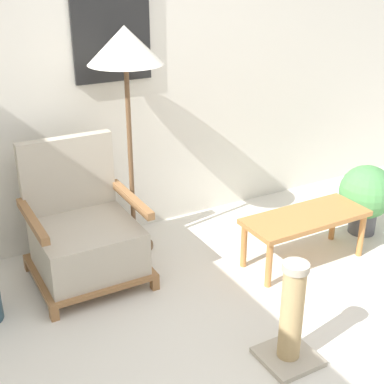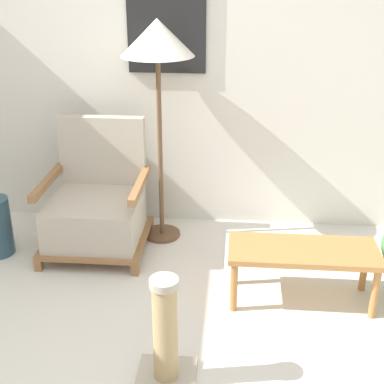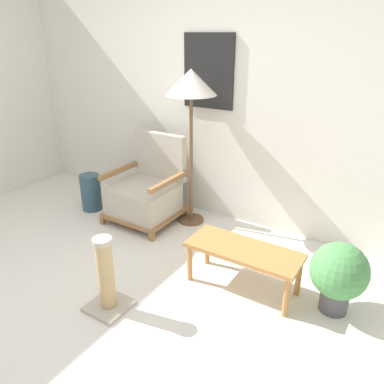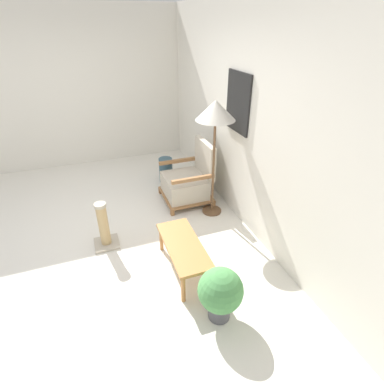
{
  "view_description": "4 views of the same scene",
  "coord_description": "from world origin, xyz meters",
  "px_view_note": "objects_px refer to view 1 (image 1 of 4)",
  "views": [
    {
      "loc": [
        -1.41,
        -1.52,
        1.99
      ],
      "look_at": [
        0.19,
        1.33,
        0.55
      ],
      "focal_mm": 50.0,
      "sensor_mm": 36.0,
      "label": 1
    },
    {
      "loc": [
        0.46,
        -1.86,
        1.95
      ],
      "look_at": [
        0.19,
        1.33,
        0.55
      ],
      "focal_mm": 50.0,
      "sensor_mm": 36.0,
      "label": 2
    },
    {
      "loc": [
        1.88,
        -1.36,
        1.91
      ],
      "look_at": [
        0.19,
        1.33,
        0.55
      ],
      "focal_mm": 35.0,
      "sensor_mm": 36.0,
      "label": 3
    },
    {
      "loc": [
        3.25,
        0.21,
        2.43
      ],
      "look_at": [
        0.19,
        1.33,
        0.55
      ],
      "focal_mm": 28.0,
      "sensor_mm": 36.0,
      "label": 4
    }
  ],
  "objects_px": {
    "armchair": "(85,235)",
    "potted_plant": "(366,195)",
    "floor_lamp": "(125,55)",
    "scratching_post": "(291,321)",
    "coffee_table": "(305,222)"
  },
  "relations": [
    {
      "from": "armchair",
      "to": "floor_lamp",
      "type": "bearing_deg",
      "value": 25.82
    },
    {
      "from": "scratching_post",
      "to": "floor_lamp",
      "type": "bearing_deg",
      "value": 98.63
    },
    {
      "from": "floor_lamp",
      "to": "scratching_post",
      "type": "xyz_separation_m",
      "value": [
        0.23,
        -1.52,
        -1.17
      ]
    },
    {
      "from": "floor_lamp",
      "to": "armchair",
      "type": "bearing_deg",
      "value": -154.18
    },
    {
      "from": "floor_lamp",
      "to": "coffee_table",
      "type": "distance_m",
      "value": 1.65
    },
    {
      "from": "armchair",
      "to": "scratching_post",
      "type": "bearing_deg",
      "value": -62.98
    },
    {
      "from": "coffee_table",
      "to": "potted_plant",
      "type": "bearing_deg",
      "value": 9.28
    },
    {
      "from": "floor_lamp",
      "to": "coffee_table",
      "type": "bearing_deg",
      "value": -38.16
    },
    {
      "from": "armchair",
      "to": "potted_plant",
      "type": "xyz_separation_m",
      "value": [
        2.1,
        -0.43,
        0.01
      ]
    },
    {
      "from": "potted_plant",
      "to": "scratching_post",
      "type": "bearing_deg",
      "value": -148.46
    },
    {
      "from": "armchair",
      "to": "coffee_table",
      "type": "height_order",
      "value": "armchair"
    },
    {
      "from": "armchair",
      "to": "potted_plant",
      "type": "distance_m",
      "value": 2.14
    },
    {
      "from": "floor_lamp",
      "to": "scratching_post",
      "type": "relative_size",
      "value": 2.67
    },
    {
      "from": "potted_plant",
      "to": "scratching_post",
      "type": "distance_m",
      "value": 1.68
    },
    {
      "from": "armchair",
      "to": "potted_plant",
      "type": "bearing_deg",
      "value": -11.71
    }
  ]
}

